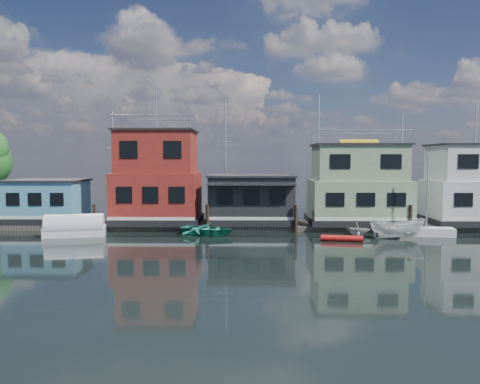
{
  "coord_description": "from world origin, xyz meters",
  "views": [
    {
      "loc": [
        -0.66,
        -27.52,
        5.8
      ],
      "look_at": [
        -1.46,
        12.0,
        3.0
      ],
      "focal_mm": 35.0,
      "sensor_mm": 36.0,
      "label": 1
    }
  ],
  "objects_px": {
    "motorboat": "(397,228)",
    "dinghy_teal": "(207,229)",
    "day_sailer": "(426,231)",
    "houseboat_green": "(358,186)",
    "red_kayak": "(342,238)",
    "houseboat_red": "(157,179)",
    "houseboat_blue": "(47,201)",
    "dinghy_white": "(358,229)",
    "houseboat_dark": "(251,199)",
    "houseboat_white": "(478,186)",
    "tarp_runabout": "(75,227)"
  },
  "relations": [
    {
      "from": "dinghy_teal",
      "to": "houseboat_white",
      "type": "bearing_deg",
      "value": -59.41
    },
    {
      "from": "day_sailer",
      "to": "red_kayak",
      "type": "bearing_deg",
      "value": -150.02
    },
    {
      "from": "houseboat_white",
      "to": "dinghy_teal",
      "type": "distance_m",
      "value": 22.99
    },
    {
      "from": "houseboat_white",
      "to": "tarp_runabout",
      "type": "relative_size",
      "value": 1.8
    },
    {
      "from": "houseboat_dark",
      "to": "houseboat_blue",
      "type": "bearing_deg",
      "value": 179.94
    },
    {
      "from": "dinghy_teal",
      "to": "dinghy_white",
      "type": "bearing_deg",
      "value": -68.52
    },
    {
      "from": "houseboat_white",
      "to": "motorboat",
      "type": "height_order",
      "value": "houseboat_white"
    },
    {
      "from": "houseboat_green",
      "to": "tarp_runabout",
      "type": "bearing_deg",
      "value": -167.38
    },
    {
      "from": "houseboat_red",
      "to": "houseboat_green",
      "type": "xyz_separation_m",
      "value": [
        17.0,
        0.0,
        -0.55
      ]
    },
    {
      "from": "red_kayak",
      "to": "motorboat",
      "type": "bearing_deg",
      "value": 24.01
    },
    {
      "from": "houseboat_red",
      "to": "red_kayak",
      "type": "relative_size",
      "value": 4.07
    },
    {
      "from": "houseboat_green",
      "to": "houseboat_red",
      "type": "bearing_deg",
      "value": -180.0
    },
    {
      "from": "houseboat_blue",
      "to": "tarp_runabout",
      "type": "xyz_separation_m",
      "value": [
        4.21,
        -4.99,
        -1.54
      ]
    },
    {
      "from": "houseboat_blue",
      "to": "dinghy_white",
      "type": "relative_size",
      "value": 3.49
    },
    {
      "from": "houseboat_blue",
      "to": "red_kayak",
      "type": "relative_size",
      "value": 2.2
    },
    {
      "from": "houseboat_red",
      "to": "day_sailer",
      "type": "relative_size",
      "value": 1.89
    },
    {
      "from": "red_kayak",
      "to": "tarp_runabout",
      "type": "height_order",
      "value": "tarp_runabout"
    },
    {
      "from": "houseboat_blue",
      "to": "tarp_runabout",
      "type": "relative_size",
      "value": 1.37
    },
    {
      "from": "dinghy_teal",
      "to": "houseboat_blue",
      "type": "bearing_deg",
      "value": 93.2
    },
    {
      "from": "houseboat_blue",
      "to": "tarp_runabout",
      "type": "bearing_deg",
      "value": -49.82
    },
    {
      "from": "houseboat_red",
      "to": "dinghy_white",
      "type": "distance_m",
      "value": 17.01
    },
    {
      "from": "dinghy_white",
      "to": "tarp_runabout",
      "type": "bearing_deg",
      "value": 109.5
    },
    {
      "from": "houseboat_red",
      "to": "dinghy_teal",
      "type": "distance_m",
      "value": 7.26
    },
    {
      "from": "day_sailer",
      "to": "houseboat_green",
      "type": "bearing_deg",
      "value": 144.85
    },
    {
      "from": "red_kayak",
      "to": "houseboat_blue",
      "type": "bearing_deg",
      "value": 173.55
    },
    {
      "from": "red_kayak",
      "to": "dinghy_teal",
      "type": "height_order",
      "value": "dinghy_teal"
    },
    {
      "from": "houseboat_white",
      "to": "day_sailer",
      "type": "xyz_separation_m",
      "value": [
        -5.77,
        -4.19,
        -3.15
      ]
    },
    {
      "from": "dinghy_teal",
      "to": "day_sailer",
      "type": "bearing_deg",
      "value": -69.97
    },
    {
      "from": "motorboat",
      "to": "dinghy_teal",
      "type": "height_order",
      "value": "motorboat"
    },
    {
      "from": "houseboat_dark",
      "to": "day_sailer",
      "type": "height_order",
      "value": "day_sailer"
    },
    {
      "from": "motorboat",
      "to": "red_kayak",
      "type": "bearing_deg",
      "value": 106.28
    },
    {
      "from": "dinghy_white",
      "to": "day_sailer",
      "type": "relative_size",
      "value": 0.29
    },
    {
      "from": "houseboat_green",
      "to": "dinghy_teal",
      "type": "bearing_deg",
      "value": -161.13
    },
    {
      "from": "houseboat_green",
      "to": "dinghy_white",
      "type": "distance_m",
      "value": 5.04
    },
    {
      "from": "houseboat_red",
      "to": "houseboat_white",
      "type": "height_order",
      "value": "houseboat_red"
    },
    {
      "from": "houseboat_green",
      "to": "motorboat",
      "type": "relative_size",
      "value": 2.13
    },
    {
      "from": "houseboat_dark",
      "to": "motorboat",
      "type": "xyz_separation_m",
      "value": [
        10.58,
        -5.62,
        -1.66
      ]
    },
    {
      "from": "houseboat_red",
      "to": "houseboat_white",
      "type": "distance_m",
      "value": 27.01
    },
    {
      "from": "red_kayak",
      "to": "tarp_runabout",
      "type": "relative_size",
      "value": 0.62
    },
    {
      "from": "houseboat_red",
      "to": "day_sailer",
      "type": "xyz_separation_m",
      "value": [
        21.23,
        -4.19,
        -3.72
      ]
    },
    {
      "from": "houseboat_dark",
      "to": "day_sailer",
      "type": "distance_m",
      "value": 14.02
    },
    {
      "from": "houseboat_red",
      "to": "tarp_runabout",
      "type": "bearing_deg",
      "value": -136.64
    },
    {
      "from": "houseboat_dark",
      "to": "houseboat_green",
      "type": "bearing_deg",
      "value": 0.12
    },
    {
      "from": "red_kayak",
      "to": "day_sailer",
      "type": "relative_size",
      "value": 0.46
    },
    {
      "from": "houseboat_green",
      "to": "day_sailer",
      "type": "distance_m",
      "value": 6.74
    },
    {
      "from": "motorboat",
      "to": "dinghy_teal",
      "type": "relative_size",
      "value": 0.94
    },
    {
      "from": "houseboat_white",
      "to": "dinghy_teal",
      "type": "relative_size",
      "value": 2.0
    },
    {
      "from": "dinghy_teal",
      "to": "houseboat_green",
      "type": "bearing_deg",
      "value": -51.25
    },
    {
      "from": "houseboat_blue",
      "to": "dinghy_white",
      "type": "distance_m",
      "value": 26.01
    },
    {
      "from": "houseboat_red",
      "to": "day_sailer",
      "type": "height_order",
      "value": "houseboat_red"
    }
  ]
}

